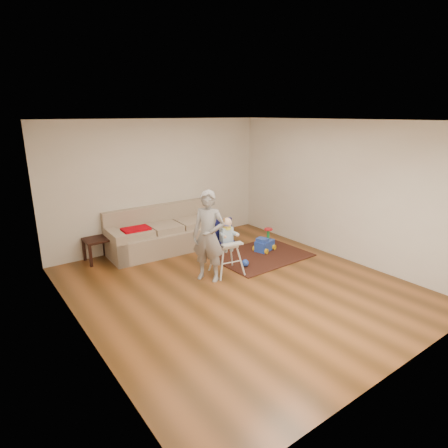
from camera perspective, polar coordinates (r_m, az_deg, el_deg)
ground at (r=6.40m, az=2.14°, el=-9.45°), size 5.50×5.50×0.00m
room_envelope at (r=6.24m, az=-0.68°, el=7.99°), size 5.04×5.52×2.72m
sofa at (r=7.96m, az=-9.15°, el=-0.84°), size 2.38×1.05×0.91m
side_table at (r=7.74m, az=-18.70°, el=-3.76°), size 0.46×0.46×0.46m
area_rug at (r=7.72m, az=5.53°, el=-4.77°), size 1.90×1.44×0.01m
ride_on_toy at (r=7.91m, az=6.22°, el=-2.46°), size 0.48×0.40×0.45m
toy_ball at (r=7.12m, az=3.24°, el=-5.95°), size 0.14×0.14×0.14m
high_chair at (r=6.69m, az=0.42°, el=-3.50°), size 0.57×0.57×1.06m
adult at (r=6.37m, az=-2.39°, el=-1.89°), size 0.63×0.69×1.58m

